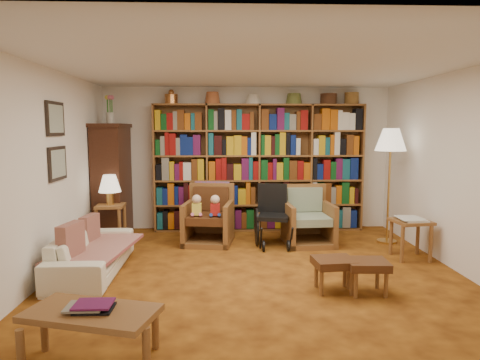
{
  "coord_description": "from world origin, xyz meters",
  "views": [
    {
      "loc": [
        -0.41,
        -5.08,
        1.78
      ],
      "look_at": [
        -0.2,
        0.6,
        1.1
      ],
      "focal_mm": 32.0,
      "sensor_mm": 36.0,
      "label": 1
    }
  ],
  "objects_px": {
    "floor_lamp": "(391,144)",
    "side_table_papers": "(411,227)",
    "sofa": "(92,252)",
    "armchair_leather": "(208,218)",
    "armchair_sage": "(307,221)",
    "footstool_b": "(367,267)",
    "wheelchair": "(273,218)",
    "side_table_lamp": "(111,215)",
    "coffee_table": "(92,317)",
    "footstool_a": "(334,265)"
  },
  "relations": [
    {
      "from": "floor_lamp",
      "to": "side_table_papers",
      "type": "height_order",
      "value": "floor_lamp"
    },
    {
      "from": "side_table_papers",
      "to": "sofa",
      "type": "bearing_deg",
      "value": -174.35
    },
    {
      "from": "armchair_leather",
      "to": "side_table_papers",
      "type": "distance_m",
      "value": 2.97
    },
    {
      "from": "armchair_sage",
      "to": "sofa",
      "type": "bearing_deg",
      "value": -156.39
    },
    {
      "from": "armchair_leather",
      "to": "floor_lamp",
      "type": "distance_m",
      "value": 3.04
    },
    {
      "from": "side_table_papers",
      "to": "footstool_b",
      "type": "bearing_deg",
      "value": -129.52
    },
    {
      "from": "wheelchair",
      "to": "footstool_b",
      "type": "bearing_deg",
      "value": -68.32
    },
    {
      "from": "side_table_lamp",
      "to": "armchair_leather",
      "type": "distance_m",
      "value": 1.5
    },
    {
      "from": "footstool_b",
      "to": "side_table_papers",
      "type": "bearing_deg",
      "value": 50.48
    },
    {
      "from": "side_table_lamp",
      "to": "coffee_table",
      "type": "distance_m",
      "value": 3.48
    },
    {
      "from": "armchair_sage",
      "to": "side_table_papers",
      "type": "height_order",
      "value": "armchair_sage"
    },
    {
      "from": "coffee_table",
      "to": "side_table_lamp",
      "type": "bearing_deg",
      "value": 102.22
    },
    {
      "from": "footstool_a",
      "to": "footstool_b",
      "type": "height_order",
      "value": "footstool_a"
    },
    {
      "from": "armchair_leather",
      "to": "footstool_a",
      "type": "bearing_deg",
      "value": -55.91
    },
    {
      "from": "sofa",
      "to": "side_table_papers",
      "type": "height_order",
      "value": "side_table_papers"
    },
    {
      "from": "sofa",
      "to": "coffee_table",
      "type": "height_order",
      "value": "sofa"
    },
    {
      "from": "armchair_sage",
      "to": "floor_lamp",
      "type": "relative_size",
      "value": 0.5
    },
    {
      "from": "sofa",
      "to": "side_table_lamp",
      "type": "distance_m",
      "value": 1.31
    },
    {
      "from": "footstool_a",
      "to": "sofa",
      "type": "bearing_deg",
      "value": 165.45
    },
    {
      "from": "armchair_sage",
      "to": "footstool_a",
      "type": "xyz_separation_m",
      "value": [
        -0.1,
        -2.02,
        -0.04
      ]
    },
    {
      "from": "sofa",
      "to": "side_table_lamp",
      "type": "xyz_separation_m",
      "value": [
        -0.1,
        1.29,
        0.21
      ]
    },
    {
      "from": "wheelchair",
      "to": "footstool_a",
      "type": "height_order",
      "value": "wheelchair"
    },
    {
      "from": "side_table_lamp",
      "to": "coffee_table",
      "type": "relative_size",
      "value": 0.58
    },
    {
      "from": "side_table_lamp",
      "to": "floor_lamp",
      "type": "height_order",
      "value": "floor_lamp"
    },
    {
      "from": "armchair_leather",
      "to": "wheelchair",
      "type": "relative_size",
      "value": 0.99
    },
    {
      "from": "sofa",
      "to": "footstool_a",
      "type": "relative_size",
      "value": 3.72
    },
    {
      "from": "side_table_lamp",
      "to": "side_table_papers",
      "type": "distance_m",
      "value": 4.39
    },
    {
      "from": "sofa",
      "to": "footstool_a",
      "type": "bearing_deg",
      "value": -105.54
    },
    {
      "from": "floor_lamp",
      "to": "footstool_a",
      "type": "xyz_separation_m",
      "value": [
        -1.36,
        -1.99,
        -1.24
      ]
    },
    {
      "from": "sofa",
      "to": "wheelchair",
      "type": "height_order",
      "value": "wheelchair"
    },
    {
      "from": "floor_lamp",
      "to": "coffee_table",
      "type": "distance_m",
      "value": 5.04
    },
    {
      "from": "sofa",
      "to": "coffee_table",
      "type": "distance_m",
      "value": 2.21
    },
    {
      "from": "footstool_b",
      "to": "armchair_sage",
      "type": "bearing_deg",
      "value": 96.67
    },
    {
      "from": "floor_lamp",
      "to": "coffee_table",
      "type": "height_order",
      "value": "floor_lamp"
    },
    {
      "from": "sofa",
      "to": "side_table_papers",
      "type": "relative_size",
      "value": 3.08
    },
    {
      "from": "floor_lamp",
      "to": "coffee_table",
      "type": "relative_size",
      "value": 1.67
    },
    {
      "from": "floor_lamp",
      "to": "armchair_leather",
      "type": "bearing_deg",
      "value": 176.99
    },
    {
      "from": "side_table_lamp",
      "to": "coffee_table",
      "type": "xyz_separation_m",
      "value": [
        0.74,
        -3.4,
        -0.09
      ]
    },
    {
      "from": "sofa",
      "to": "footstool_a",
      "type": "distance_m",
      "value": 2.93
    },
    {
      "from": "sofa",
      "to": "side_table_lamp",
      "type": "relative_size",
      "value": 2.79
    },
    {
      "from": "armchair_leather",
      "to": "side_table_papers",
      "type": "xyz_separation_m",
      "value": [
        2.81,
        -0.98,
        0.07
      ]
    },
    {
      "from": "sofa",
      "to": "floor_lamp",
      "type": "relative_size",
      "value": 0.98
    },
    {
      "from": "wheelchair",
      "to": "footstool_a",
      "type": "relative_size",
      "value": 1.99
    },
    {
      "from": "wheelchair",
      "to": "footstool_a",
      "type": "distance_m",
      "value": 1.97
    },
    {
      "from": "armchair_leather",
      "to": "footstool_a",
      "type": "height_order",
      "value": "armchair_leather"
    },
    {
      "from": "armchair_sage",
      "to": "footstool_b",
      "type": "xyz_separation_m",
      "value": [
        0.25,
        -2.1,
        -0.04
      ]
    },
    {
      "from": "wheelchair",
      "to": "footstool_a",
      "type": "bearing_deg",
      "value": -76.91
    },
    {
      "from": "armchair_sage",
      "to": "footstool_b",
      "type": "relative_size",
      "value": 2.01
    },
    {
      "from": "sofa",
      "to": "coffee_table",
      "type": "bearing_deg",
      "value": -164.21
    },
    {
      "from": "side_table_lamp",
      "to": "side_table_papers",
      "type": "height_order",
      "value": "side_table_lamp"
    }
  ]
}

